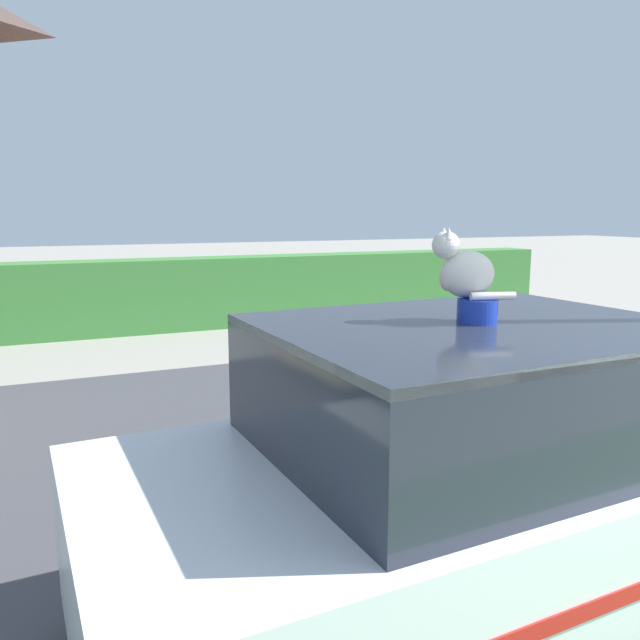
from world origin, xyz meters
TOP-DOWN VIEW (x-y plane):
  - road_strip at (0.00, 4.11)m, footprint 28.00×6.86m
  - garden_hedge at (-0.97, 10.42)m, footprint 15.15×0.77m
  - police_car at (-1.01, 1.87)m, footprint 4.00×1.85m
  - cat at (-1.18, 1.93)m, footprint 0.33×0.28m

SIDE VIEW (x-z plane):
  - road_strip at x=0.00m, z-range 0.00..0.01m
  - garden_hedge at x=-0.97m, z-range 0.00..1.23m
  - police_car at x=-1.01m, z-range -0.08..1.54m
  - cat at x=-1.18m, z-range 1.60..1.92m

